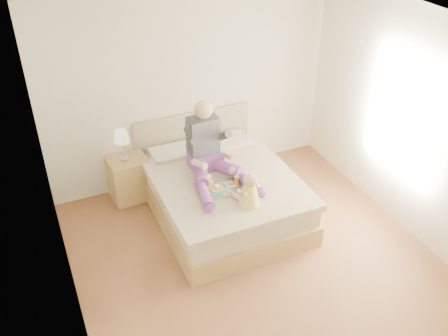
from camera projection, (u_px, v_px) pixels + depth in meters
name	position (u px, v px, depth m)	size (l,w,h in m)	color
room	(270.00, 150.00, 4.99)	(4.02, 4.22, 2.71)	brown
bed	(221.00, 191.00, 6.43)	(1.70, 2.18, 1.00)	#9F814A
nightstand	(129.00, 178.00, 6.71)	(0.53, 0.48, 0.61)	#9F814A
lamp	(122.00, 138.00, 6.35)	(0.21, 0.21, 0.43)	silver
adult	(210.00, 153.00, 6.14)	(0.80, 1.12, 0.94)	#723687
tray	(223.00, 188.00, 5.95)	(0.49, 0.41, 0.13)	silver
baby	(249.00, 192.00, 5.64)	(0.30, 0.37, 0.41)	#FFF350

